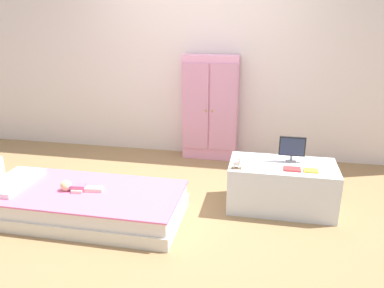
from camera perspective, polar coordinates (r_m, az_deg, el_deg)
The scene contains 11 objects.
ground_plane at distance 3.77m, azimuth -3.39°, elevation -9.58°, with size 10.00×10.00×0.02m, color #99754C.
back_wall at distance 4.86m, azimuth 1.05°, elevation 13.89°, with size 6.40×0.05×2.70m, color silver.
bed at distance 3.68m, azimuth -16.02°, elevation -8.66°, with size 1.82×0.83×0.26m.
pillow at distance 3.97m, azimuth -25.44°, elevation -5.18°, with size 0.32×0.59×0.05m, color white.
doll at distance 3.63m, azimuth -17.52°, elevation -6.21°, with size 0.39×0.14×0.10m.
wardrobe at distance 4.79m, azimuth 2.81°, elevation 5.46°, with size 0.69×0.26×1.33m.
tv_stand at distance 3.75m, azimuth 13.41°, elevation -6.23°, with size 1.00×0.53×0.45m, color silver.
tv_monitor at distance 3.70m, azimuth 14.96°, elevation -0.54°, with size 0.24×0.10×0.25m.
rocking_horse_toy at distance 3.46m, azimuth 6.91°, elevation -2.95°, with size 0.09×0.04×0.11m.
book_red at distance 3.55m, azimuth 14.96°, elevation -3.70°, with size 0.15×0.10×0.01m, color #CC3838.
book_yellow at distance 3.57m, azimuth 17.61°, elevation -3.86°, with size 0.13×0.10×0.01m, color gold.
Camera 1 is at (0.86, -3.19, 1.81)m, focal length 35.12 mm.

